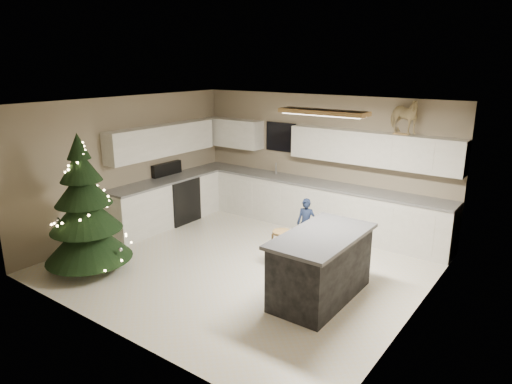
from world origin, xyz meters
TOP-DOWN VIEW (x-y plane):
  - ground_plane at (0.00, 0.00)m, footprint 5.50×5.50m
  - room_shell at (0.02, 0.00)m, footprint 5.52×5.02m
  - cabinetry at (-0.91, 1.65)m, footprint 5.50×3.20m
  - island at (1.54, -0.24)m, footprint 0.90×1.70m
  - bar_stool at (0.56, 0.29)m, footprint 0.32×0.32m
  - christmas_tree at (-1.85, -1.60)m, footprint 1.38×1.33m
  - toddler at (0.49, 1.17)m, footprint 0.37×0.28m
  - rocking_horse at (1.66, 2.33)m, footprint 0.76×0.58m

SIDE VIEW (x-z plane):
  - ground_plane at x=0.00m, z-range 0.00..0.00m
  - toddler at x=0.49m, z-range 0.00..0.91m
  - bar_stool at x=0.56m, z-range 0.15..0.76m
  - island at x=1.54m, z-range 0.00..0.95m
  - cabinetry at x=-0.91m, z-range -0.24..1.76m
  - christmas_tree at x=-1.85m, z-range -0.20..2.00m
  - room_shell at x=0.02m, z-range 0.44..3.05m
  - rocking_horse at x=1.66m, z-range 2.01..2.62m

